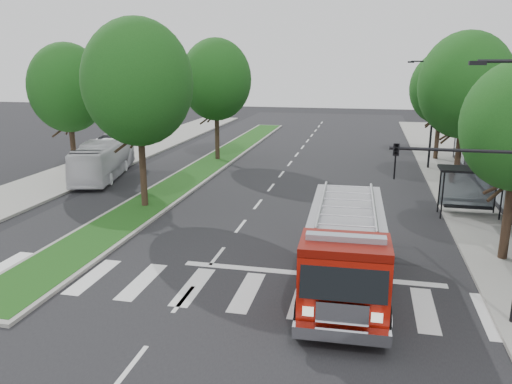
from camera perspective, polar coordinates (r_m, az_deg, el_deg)
ground at (r=21.10m, az=-4.44°, el=-7.32°), size 140.00×140.00×0.00m
sidewalk_right at (r=30.48m, az=24.72°, el=-1.54°), size 5.00×80.00×0.15m
sidewalk_left at (r=36.00m, az=-22.24°, el=1.05°), size 5.00×80.00×0.15m
median at (r=39.32m, az=-5.25°, el=3.18°), size 3.00×50.00×0.15m
bus_shelter at (r=27.99m, az=23.31°, el=1.42°), size 3.20×1.60×2.61m
tree_right_mid at (r=33.21m, az=22.81°, el=11.16°), size 5.60×5.60×9.72m
tree_right_far at (r=43.11m, az=20.46°, el=11.07°), size 5.00×5.00×8.73m
tree_median_near at (r=27.38m, az=-13.35°, el=12.06°), size 5.80×5.80×10.16m
tree_median_far at (r=40.47m, az=-4.59°, el=12.67°), size 5.60×5.60×9.72m
tree_left_mid at (r=36.56m, az=-20.73°, el=11.06°), size 5.20×5.20×9.16m
streetlight_right_near at (r=15.99m, az=26.01°, el=1.55°), size 4.08×0.22×8.00m
streetlight_right_far at (r=39.10m, az=19.35°, el=8.88°), size 2.11×0.20×8.00m
fire_engine at (r=18.01m, az=10.18°, el=-6.38°), size 2.97×9.00×3.09m
city_bus at (r=36.52m, az=-16.97°, el=3.68°), size 4.41×9.69×2.63m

